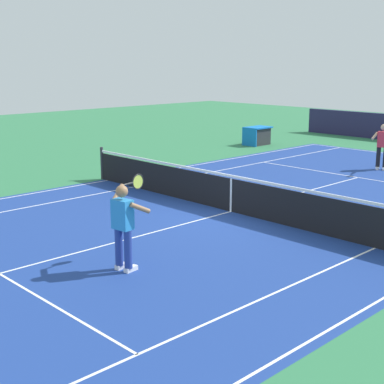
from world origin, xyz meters
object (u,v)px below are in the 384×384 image
object	(u,v)px
tennis_net	(231,193)
tennis_ball	(253,201)
tennis_player_far	(383,144)
equipment_cart_tarped	(257,136)
tennis_player_near	(124,223)

from	to	relation	value
tennis_net	tennis_ball	bearing A→B (deg)	-168.77
tennis_player_far	equipment_cart_tarped	size ratio (longest dim) A/B	1.36
equipment_cart_tarped	tennis_player_far	bearing A→B (deg)	77.70
tennis_ball	equipment_cart_tarped	world-z (taller)	equipment_cart_tarped
tennis_player_near	equipment_cart_tarped	world-z (taller)	tennis_player_near
tennis_net	tennis_player_far	bearing A→B (deg)	-178.85
tennis_net	tennis_ball	distance (m)	1.28
tennis_net	equipment_cart_tarped	xyz separation A→B (m)	(-9.85, -7.29, -0.05)
tennis_player_near	tennis_ball	world-z (taller)	tennis_player_near
tennis_net	tennis_ball	world-z (taller)	tennis_net
tennis_ball	equipment_cart_tarped	xyz separation A→B (m)	(-8.68, -7.06, 0.40)
tennis_player_near	tennis_ball	bearing A→B (deg)	-163.57
tennis_player_near	tennis_ball	distance (m)	6.08
tennis_ball	tennis_player_near	bearing A→B (deg)	16.43
tennis_player_near	equipment_cart_tarped	bearing A→B (deg)	-148.77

